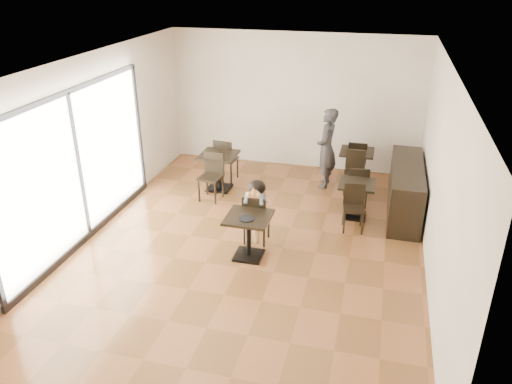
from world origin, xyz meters
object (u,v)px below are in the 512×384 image
(child_table, at_px, (249,237))
(child_chair, at_px, (257,218))
(chair_mid_a, at_px, (358,185))
(adult_patron, at_px, (327,148))
(cafe_table_left, at_px, (219,172))
(chair_back_a, at_px, (357,160))
(cafe_table_mid, at_px, (356,200))
(chair_back_b, at_px, (354,173))
(cafe_table_back, at_px, (356,167))
(chair_left_a, at_px, (226,159))
(child, at_px, (257,212))
(chair_mid_b, at_px, (354,209))
(chair_left_b, at_px, (211,178))

(child_table, height_order, child_chair, child_chair)
(chair_mid_a, bearing_deg, adult_patron, -54.02)
(cafe_table_left, relative_size, chair_back_a, 0.88)
(cafe_table_mid, relative_size, cafe_table_left, 0.88)
(chair_mid_a, xyz_separation_m, chair_back_b, (-0.13, 0.57, 0.03))
(cafe_table_back, height_order, chair_left_a, chair_left_a)
(child, relative_size, chair_mid_b, 1.35)
(chair_mid_a, bearing_deg, chair_back_a, -92.27)
(cafe_table_back, height_order, chair_back_a, chair_back_a)
(chair_mid_b, bearing_deg, child_chair, -159.88)
(cafe_table_mid, relative_size, chair_back_b, 0.78)
(cafe_table_mid, bearing_deg, adult_patron, 119.50)
(child_chair, relative_size, chair_back_b, 1.00)
(adult_patron, distance_m, cafe_table_mid, 1.66)
(child, xyz_separation_m, chair_mid_a, (1.65, 1.96, -0.15))
(child_table, bearing_deg, adult_patron, 75.34)
(chair_left_b, height_order, chair_back_a, chair_left_b)
(adult_patron, xyz_separation_m, chair_back_a, (0.65, 0.58, -0.42))
(cafe_table_left, bearing_deg, adult_patron, 19.12)
(adult_patron, bearing_deg, cafe_table_back, 113.98)
(chair_back_b, bearing_deg, chair_mid_b, -86.49)
(child_table, height_order, child, child)
(chair_back_a, bearing_deg, chair_left_a, 14.82)
(cafe_table_left, relative_size, chair_back_b, 0.88)
(chair_left_a, height_order, chair_left_b, same)
(child_chair, bearing_deg, chair_back_a, -114.36)
(chair_left_b, bearing_deg, chair_mid_b, -4.61)
(chair_mid_a, relative_size, chair_mid_b, 1.00)
(chair_left_b, bearing_deg, child, -40.05)
(child_chair, height_order, child, child)
(cafe_table_mid, xyz_separation_m, chair_left_a, (-3.02, 1.14, 0.13))
(cafe_table_left, distance_m, cafe_table_back, 3.09)
(child, bearing_deg, cafe_table_left, 124.50)
(cafe_table_left, height_order, chair_left_b, chair_left_b)
(adult_patron, relative_size, chair_back_a, 1.90)
(child_table, relative_size, chair_left_b, 0.79)
(child_table, xyz_separation_m, chair_left_a, (-1.37, 3.10, 0.11))
(chair_left_b, distance_m, chair_back_a, 3.47)
(child_table, relative_size, chair_mid_b, 0.89)
(chair_back_b, bearing_deg, child, -121.82)
(chair_back_a, bearing_deg, chair_left_b, 32.60)
(child_chair, bearing_deg, chair_back_b, -121.02)
(adult_patron, xyz_separation_m, cafe_table_mid, (0.78, -1.37, -0.53))
(child_table, height_order, chair_back_a, chair_back_a)
(chair_mid_a, bearing_deg, cafe_table_mid, 82.60)
(cafe_table_mid, bearing_deg, chair_left_b, 179.19)
(cafe_table_left, distance_m, chair_back_a, 3.20)
(chair_mid_b, bearing_deg, chair_left_b, 161.51)
(cafe_table_back, height_order, chair_left_b, chair_left_b)
(chair_mid_a, xyz_separation_m, chair_left_a, (-3.02, 0.59, 0.06))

